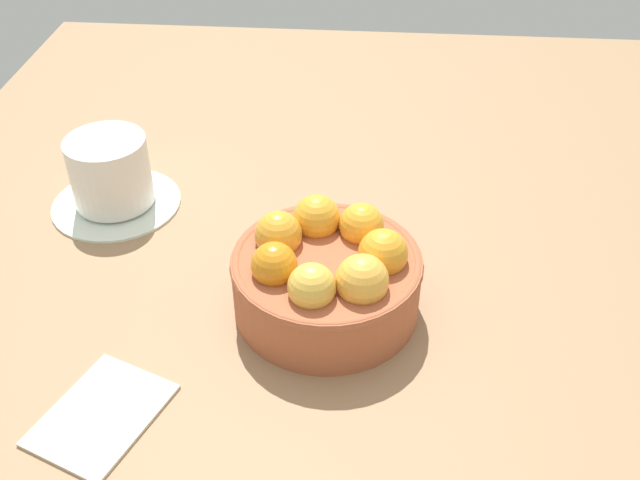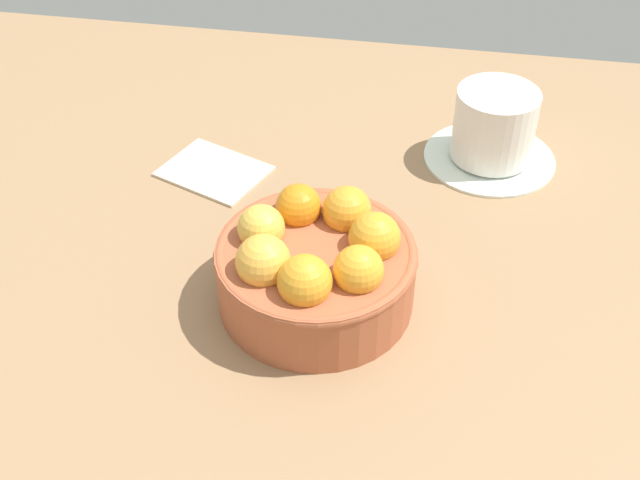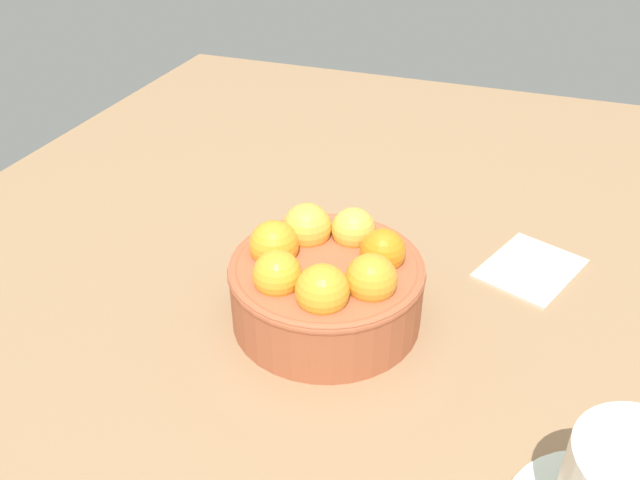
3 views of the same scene
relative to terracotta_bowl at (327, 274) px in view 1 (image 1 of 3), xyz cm
name	(u,v)px [view 1 (image 1 of 3)]	position (x,y,z in cm)	size (l,w,h in cm)	color
ground_plane	(326,322)	(0.01, -0.04, -5.66)	(123.56, 92.24, 3.62)	#997551
terracotta_bowl	(327,274)	(0.00, 0.00, 0.00)	(16.12, 16.12, 8.52)	#AD5938
coffee_cup	(111,177)	(-13.69, -22.92, -0.41)	(13.17, 13.17, 7.69)	white
folded_napkin	(101,413)	(13.11, -15.89, -3.55)	(9.75, 7.42, 0.60)	beige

